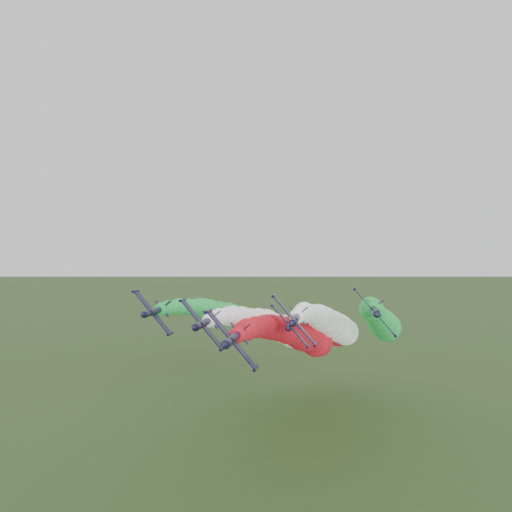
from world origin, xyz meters
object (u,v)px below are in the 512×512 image
object	(u,v)px
jet_lead	(300,336)
jet_inner_right	(332,325)
jet_outer_left	(238,319)
jet_trail	(326,328)
jet_inner_left	(279,328)
jet_outer_right	(380,320)

from	to	relation	value
jet_lead	jet_inner_right	size ratio (longest dim) A/B	1.00
jet_lead	jet_outer_left	bearing A→B (deg)	136.10
jet_lead	jet_inner_right	xyz separation A→B (m)	(8.10, 14.49, 0.98)
jet_outer_left	jet_trail	world-z (taller)	jet_outer_left
jet_inner_left	jet_outer_right	world-z (taller)	jet_outer_right
jet_inner_left	jet_inner_right	world-z (taller)	jet_inner_right
jet_lead	jet_outer_left	world-z (taller)	jet_outer_left
jet_outer_left	jet_trail	distance (m)	28.48
jet_outer_right	jet_lead	bearing A→B (deg)	-136.12
jet_lead	jet_inner_right	distance (m)	16.63
jet_trail	jet_inner_right	bearing A→B (deg)	-82.30
jet_inner_right	jet_trail	bearing A→B (deg)	97.70
jet_lead	jet_outer_right	world-z (taller)	jet_outer_right
jet_inner_left	jet_outer_right	distance (m)	29.71
jet_inner_left	jet_outer_right	bearing A→B (deg)	13.58
jet_inner_right	jet_lead	bearing A→B (deg)	-119.22
jet_outer_right	jet_trail	xyz separation A→B (m)	(-15.75, 9.16, -4.15)
jet_inner_left	jet_trail	world-z (taller)	jet_inner_left
jet_lead	jet_trail	xyz separation A→B (m)	(6.00, 30.08, -2.29)
jet_lead	jet_outer_left	size ratio (longest dim) A/B	1.00
jet_outer_left	jet_inner_right	bearing A→B (deg)	-9.81
jet_inner_right	jet_outer_right	bearing A→B (deg)	25.21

